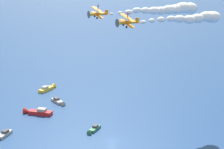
{
  "coord_description": "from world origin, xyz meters",
  "views": [
    {
      "loc": [
        -114.02,
        -20.33,
        54.37
      ],
      "look_at": [
        0.01,
        -0.02,
        22.15
      ],
      "focal_mm": 62.99,
      "sensor_mm": 36.0,
      "label": 1
    }
  ],
  "objects_px": {
    "motorboat_far_stbd": "(94,129)",
    "wingwalker_wingman": "(98,7)",
    "motorboat_trailing": "(37,112)",
    "motorboat_inshore": "(59,102)",
    "biplane_wingman": "(98,14)",
    "motorboat_ahead": "(3,135)",
    "motorboat_outer_ring_c": "(48,88)",
    "wingwalker_lead": "(128,14)",
    "biplane_lead": "(127,22)"
  },
  "relations": [
    {
      "from": "motorboat_far_stbd",
      "to": "motorboat_outer_ring_c",
      "type": "bearing_deg",
      "value": 36.53
    },
    {
      "from": "motorboat_trailing",
      "to": "motorboat_ahead",
      "type": "bearing_deg",
      "value": 170.72
    },
    {
      "from": "biplane_wingman",
      "to": "wingwalker_wingman",
      "type": "height_order",
      "value": "wingwalker_wingman"
    },
    {
      "from": "motorboat_far_stbd",
      "to": "motorboat_outer_ring_c",
      "type": "height_order",
      "value": "motorboat_outer_ring_c"
    },
    {
      "from": "motorboat_far_stbd",
      "to": "biplane_wingman",
      "type": "distance_m",
      "value": 39.22
    },
    {
      "from": "motorboat_trailing",
      "to": "wingwalker_wingman",
      "type": "bearing_deg",
      "value": -112.46
    },
    {
      "from": "motorboat_outer_ring_c",
      "to": "wingwalker_wingman",
      "type": "xyz_separation_m",
      "value": [
        -40.44,
        -32.26,
        41.1
      ]
    },
    {
      "from": "biplane_lead",
      "to": "wingwalker_lead",
      "type": "relative_size",
      "value": 4.49
    },
    {
      "from": "motorboat_ahead",
      "to": "biplane_lead",
      "type": "xyz_separation_m",
      "value": [
        -4.32,
        -41.41,
        38.88
      ]
    },
    {
      "from": "motorboat_far_stbd",
      "to": "wingwalker_lead",
      "type": "xyz_separation_m",
      "value": [
        -14.73,
        -13.38,
        41.05
      ]
    },
    {
      "from": "motorboat_ahead",
      "to": "wingwalker_lead",
      "type": "bearing_deg",
      "value": -96.41
    },
    {
      "from": "motorboat_far_stbd",
      "to": "biplane_wingman",
      "type": "xyz_separation_m",
      "value": [
        0.99,
        -1.58,
        39.17
      ]
    },
    {
      "from": "motorboat_outer_ring_c",
      "to": "wingwalker_lead",
      "type": "xyz_separation_m",
      "value": [
        -55.79,
        -43.81,
        40.83
      ]
    },
    {
      "from": "motorboat_trailing",
      "to": "wingwalker_lead",
      "type": "height_order",
      "value": "wingwalker_lead"
    },
    {
      "from": "motorboat_outer_ring_c",
      "to": "biplane_wingman",
      "type": "relative_size",
      "value": 1.49
    },
    {
      "from": "motorboat_trailing",
      "to": "motorboat_outer_ring_c",
      "type": "distance_m",
      "value": 29.98
    },
    {
      "from": "motorboat_trailing",
      "to": "motorboat_inshore",
      "type": "bearing_deg",
      "value": -18.64
    },
    {
      "from": "biplane_lead",
      "to": "wingwalker_wingman",
      "type": "bearing_deg",
      "value": 36.97
    },
    {
      "from": "motorboat_trailing",
      "to": "wingwalker_wingman",
      "type": "height_order",
      "value": "wingwalker_wingman"
    },
    {
      "from": "motorboat_trailing",
      "to": "motorboat_ahead",
      "type": "height_order",
      "value": "motorboat_trailing"
    },
    {
      "from": "motorboat_outer_ring_c",
      "to": "biplane_wingman",
      "type": "distance_m",
      "value": 64.4
    },
    {
      "from": "motorboat_far_stbd",
      "to": "motorboat_trailing",
      "type": "height_order",
      "value": "motorboat_trailing"
    },
    {
      "from": "motorboat_outer_ring_c",
      "to": "wingwalker_wingman",
      "type": "height_order",
      "value": "wingwalker_wingman"
    },
    {
      "from": "motorboat_outer_ring_c",
      "to": "biplane_wingman",
      "type": "height_order",
      "value": "biplane_wingman"
    },
    {
      "from": "motorboat_far_stbd",
      "to": "wingwalker_lead",
      "type": "relative_size",
      "value": 4.87
    },
    {
      "from": "biplane_lead",
      "to": "wingwalker_wingman",
      "type": "distance_m",
      "value": 18.91
    },
    {
      "from": "biplane_lead",
      "to": "biplane_wingman",
      "type": "distance_m",
      "value": 19.22
    },
    {
      "from": "motorboat_ahead",
      "to": "biplane_lead",
      "type": "height_order",
      "value": "biplane_lead"
    },
    {
      "from": "motorboat_far_stbd",
      "to": "biplane_lead",
      "type": "distance_m",
      "value": 43.53
    },
    {
      "from": "motorboat_outer_ring_c",
      "to": "motorboat_inshore",
      "type": "bearing_deg",
      "value": -147.95
    },
    {
      "from": "motorboat_trailing",
      "to": "biplane_wingman",
      "type": "distance_m",
      "value": 48.14
    },
    {
      "from": "motorboat_ahead",
      "to": "motorboat_outer_ring_c",
      "type": "height_order",
      "value": "motorboat_outer_ring_c"
    },
    {
      "from": "motorboat_far_stbd",
      "to": "motorboat_trailing",
      "type": "relative_size",
      "value": 0.66
    },
    {
      "from": "motorboat_inshore",
      "to": "wingwalker_lead",
      "type": "distance_m",
      "value": 66.16
    },
    {
      "from": "biplane_lead",
      "to": "motorboat_ahead",
      "type": "bearing_deg",
      "value": 84.04
    },
    {
      "from": "motorboat_inshore",
      "to": "motorboat_trailing",
      "type": "distance_m",
      "value": 13.98
    },
    {
      "from": "motorboat_far_stbd",
      "to": "biplane_lead",
      "type": "relative_size",
      "value": 1.09
    },
    {
      "from": "motorboat_far_stbd",
      "to": "wingwalker_wingman",
      "type": "bearing_deg",
      "value": -71.25
    },
    {
      "from": "motorboat_trailing",
      "to": "biplane_lead",
      "type": "height_order",
      "value": "biplane_lead"
    },
    {
      "from": "biplane_wingman",
      "to": "motorboat_trailing",
      "type": "bearing_deg",
      "value": 68.02
    },
    {
      "from": "motorboat_outer_ring_c",
      "to": "motorboat_trailing",
      "type": "bearing_deg",
      "value": -169.1
    },
    {
      "from": "motorboat_trailing",
      "to": "motorboat_ahead",
      "type": "relative_size",
      "value": 1.39
    },
    {
      "from": "biplane_wingman",
      "to": "motorboat_far_stbd",
      "type": "bearing_deg",
      "value": 122.12
    },
    {
      "from": "motorboat_trailing",
      "to": "wingwalker_lead",
      "type": "distance_m",
      "value": 61.71
    },
    {
      "from": "motorboat_inshore",
      "to": "biplane_lead",
      "type": "bearing_deg",
      "value": -139.59
    },
    {
      "from": "motorboat_ahead",
      "to": "biplane_lead",
      "type": "distance_m",
      "value": 56.97
    },
    {
      "from": "motorboat_inshore",
      "to": "biplane_wingman",
      "type": "height_order",
      "value": "biplane_wingman"
    },
    {
      "from": "biplane_lead",
      "to": "biplane_wingman",
      "type": "height_order",
      "value": "biplane_wingman"
    },
    {
      "from": "motorboat_trailing",
      "to": "motorboat_outer_ring_c",
      "type": "bearing_deg",
      "value": 10.9
    },
    {
      "from": "motorboat_outer_ring_c",
      "to": "biplane_lead",
      "type": "relative_size",
      "value": 1.49
    }
  ]
}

